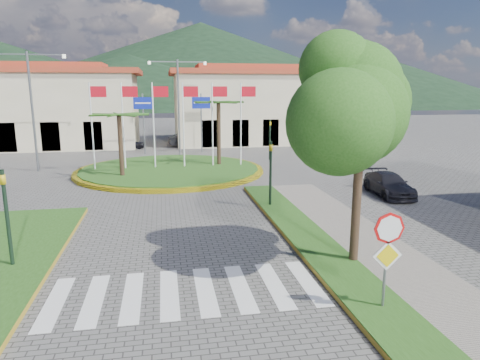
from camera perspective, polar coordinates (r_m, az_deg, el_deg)
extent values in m
cube|color=gray|center=(12.42, 23.04, -15.16)|extent=(4.00, 28.00, 0.15)
cube|color=#254C15|center=(11.83, 17.98, -16.08)|extent=(1.60, 28.00, 0.18)
cube|color=silver|center=(12.42, -7.50, -14.58)|extent=(8.00, 3.00, 0.01)
cylinder|color=yellow|center=(29.62, -9.28, 1.27)|extent=(12.70, 12.70, 0.24)
cylinder|color=#254C15|center=(29.61, -9.28, 1.33)|extent=(12.00, 12.00, 0.30)
cylinder|color=black|center=(27.47, -15.61, 4.18)|extent=(0.28, 0.28, 4.05)
cylinder|color=black|center=(30.54, -2.84, 5.94)|extent=(0.28, 0.28, 4.68)
cylinder|color=silver|center=(30.08, -19.11, 6.48)|extent=(0.10, 0.10, 6.00)
cube|color=red|center=(29.89, -18.37, 11.11)|extent=(1.00, 0.03, 0.70)
cylinder|color=silver|center=(29.84, -15.29, 6.67)|extent=(0.10, 0.10, 6.00)
cube|color=red|center=(29.69, -14.47, 11.33)|extent=(1.00, 0.03, 0.70)
cylinder|color=silver|center=(29.73, -11.42, 6.84)|extent=(0.10, 0.10, 6.00)
cube|color=red|center=(29.62, -10.53, 11.51)|extent=(1.00, 0.03, 0.70)
cylinder|color=silver|center=(29.76, -7.55, 6.97)|extent=(0.10, 0.10, 6.00)
cube|color=red|center=(29.68, -6.59, 11.63)|extent=(1.00, 0.03, 0.70)
cylinder|color=silver|center=(29.92, -3.69, 7.08)|extent=(0.10, 0.10, 6.00)
cube|color=red|center=(29.88, -2.68, 11.69)|extent=(1.00, 0.03, 0.70)
cylinder|color=silver|center=(30.22, 0.11, 7.15)|extent=(0.10, 0.10, 6.00)
cube|color=red|center=(30.21, 1.16, 11.71)|extent=(1.00, 0.03, 0.70)
cylinder|color=slate|center=(11.39, 18.81, -10.82)|extent=(0.07, 0.07, 2.50)
cylinder|color=red|center=(11.01, 19.29, -6.10)|extent=(0.80, 0.03, 0.80)
cube|color=yellow|center=(11.23, 19.06, -9.52)|extent=(0.78, 0.03, 0.78)
cylinder|color=black|center=(13.89, 15.31, -2.37)|extent=(0.28, 0.28, 4.40)
ellipsoid|color=#205015|center=(13.49, 16.02, 10.08)|extent=(3.60, 3.60, 3.20)
cylinder|color=black|center=(14.96, -28.58, -4.79)|extent=(0.12, 0.12, 3.20)
imported|color=gold|center=(14.73, -28.96, -1.06)|extent=(0.15, 0.18, 0.90)
cylinder|color=black|center=(20.13, 4.09, 0.66)|extent=(0.12, 0.12, 3.20)
imported|color=gold|center=(19.96, 4.13, 3.47)|extent=(0.15, 0.18, 0.90)
cylinder|color=black|center=(34.40, 4.00, 5.37)|extent=(0.12, 0.12, 3.20)
imported|color=gold|center=(34.30, 4.02, 7.03)|extent=(0.18, 0.15, 0.90)
cylinder|color=slate|center=(38.26, -12.70, 7.28)|extent=(0.12, 0.12, 5.20)
cube|color=#0F20A5|center=(38.11, -12.83, 9.97)|extent=(1.60, 0.05, 1.00)
cylinder|color=slate|center=(38.38, -5.16, 7.53)|extent=(0.12, 0.12, 5.20)
cube|color=#0F20A5|center=(38.23, -5.21, 10.22)|extent=(1.60, 0.05, 1.00)
cylinder|color=slate|center=(37.18, -8.17, 9.48)|extent=(0.16, 0.16, 8.00)
cube|color=slate|center=(37.19, -10.27, 15.27)|extent=(2.40, 0.08, 0.08)
cube|color=slate|center=(37.28, -6.44, 15.38)|extent=(2.40, 0.08, 0.08)
cylinder|color=slate|center=(32.32, -25.92, 8.06)|extent=(0.16, 0.16, 8.00)
cube|color=slate|center=(32.70, -28.63, 14.53)|extent=(2.40, 0.08, 0.08)
cube|color=slate|center=(32.06, -24.42, 14.99)|extent=(2.40, 0.08, 0.08)
cube|color=#C4BB94|center=(47.16, -27.28, 8.18)|extent=(22.00, 9.00, 7.00)
cube|color=#A63F20|center=(47.15, -27.73, 12.72)|extent=(23.32, 9.54, 0.50)
cube|color=#A63F20|center=(47.17, -27.79, 13.32)|extent=(16.50, 4.95, 0.60)
cube|color=#C4BB94|center=(46.35, 2.78, 9.44)|extent=(18.00, 9.00, 7.00)
cube|color=#A63F20|center=(46.34, 2.83, 14.07)|extent=(19.08, 9.54, 0.50)
cube|color=#A63F20|center=(46.36, 2.84, 14.69)|extent=(13.50, 4.95, 0.60)
cone|color=black|center=(168.09, -5.16, 15.15)|extent=(180.00, 180.00, 30.00)
cone|color=black|center=(158.64, 16.52, 12.74)|extent=(120.00, 120.00, 18.00)
cone|color=black|center=(137.47, -14.61, 12.62)|extent=(110.00, 110.00, 16.00)
imported|color=silver|center=(44.72, -28.51, 4.12)|extent=(4.33, 2.86, 1.11)
imported|color=black|center=(42.03, -14.78, 4.74)|extent=(3.32, 1.74, 1.08)
imported|color=black|center=(42.91, -6.80, 5.36)|extent=(4.13, 1.83, 1.32)
imported|color=black|center=(24.11, 19.22, -0.55)|extent=(1.97, 4.18, 1.18)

